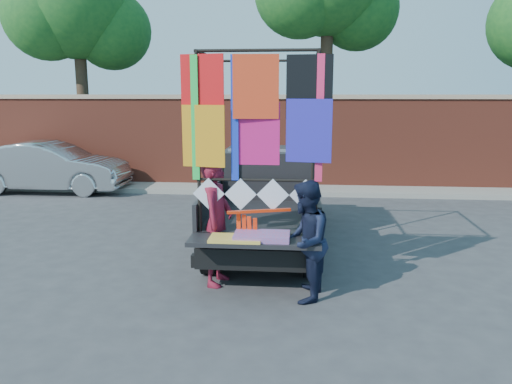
# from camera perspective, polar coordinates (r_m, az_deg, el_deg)

# --- Properties ---
(ground) EXTENTS (90.00, 90.00, 0.00)m
(ground) POSITION_cam_1_polar(r_m,az_deg,el_deg) (7.53, 2.55, -9.24)
(ground) COLOR #38383A
(ground) RESTS_ON ground
(brick_wall) EXTENTS (30.00, 0.45, 2.61)m
(brick_wall) POSITION_cam_1_polar(r_m,az_deg,el_deg) (14.12, 3.94, 5.84)
(brick_wall) COLOR brown
(brick_wall) RESTS_ON ground
(curb) EXTENTS (30.00, 1.20, 0.12)m
(curb) POSITION_cam_1_polar(r_m,az_deg,el_deg) (13.60, 3.80, 0.25)
(curb) COLOR gray
(curb) RESTS_ON ground
(tree_left) EXTENTS (4.20, 3.30, 7.05)m
(tree_left) POSITION_cam_1_polar(r_m,az_deg,el_deg) (16.81, -19.81, 19.04)
(tree_left) COLOR #38281C
(tree_left) RESTS_ON ground
(pickup_truck) EXTENTS (2.01, 5.05, 3.18)m
(pickup_truck) POSITION_cam_1_polar(r_m,az_deg,el_deg) (9.16, 1.47, -0.34)
(pickup_truck) COLOR black
(pickup_truck) RESTS_ON ground
(sedan) EXTENTS (4.14, 1.49, 1.36)m
(sedan) POSITION_cam_1_polar(r_m,az_deg,el_deg) (14.61, -22.42, 2.65)
(sedan) COLOR #A7ABAE
(sedan) RESTS_ON ground
(woman) EXTENTS (0.51, 0.70, 1.76)m
(woman) POSITION_cam_1_polar(r_m,az_deg,el_deg) (6.91, -4.49, -3.50)
(woman) COLOR maroon
(woman) RESTS_ON ground
(man) EXTENTS (0.69, 0.83, 1.56)m
(man) POSITION_cam_1_polar(r_m,az_deg,el_deg) (6.40, 5.64, -5.62)
(man) COLOR #141A32
(man) RESTS_ON ground
(streamer_bundle) EXTENTS (0.83, 0.30, 0.60)m
(streamer_bundle) POSITION_cam_1_polar(r_m,az_deg,el_deg) (6.60, -0.45, -3.67)
(streamer_bundle) COLOR #FA330D
(streamer_bundle) RESTS_ON ground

